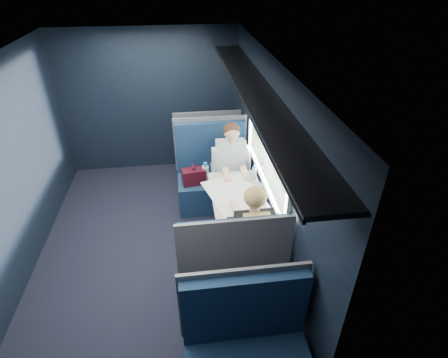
{
  "coord_description": "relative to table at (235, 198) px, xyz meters",
  "views": [
    {
      "loc": [
        0.45,
        -3.38,
        3.12
      ],
      "look_at": [
        0.9,
        0.0,
        0.95
      ],
      "focal_mm": 28.0,
      "sensor_mm": 36.0,
      "label": 1
    }
  ],
  "objects": [
    {
      "name": "laptop",
      "position": [
        0.33,
        -0.0,
        0.15
      ],
      "size": [
        0.29,
        0.36,
        0.25
      ],
      "color": "silver",
      "rests_on": "table"
    },
    {
      "name": "ground",
      "position": [
        -1.03,
        0.0,
        -0.67
      ],
      "size": [
        2.8,
        4.2,
        0.01
      ],
      "primitive_type": "cube",
      "color": "black"
    },
    {
      "name": "papers",
      "position": [
        -0.02,
        -0.03,
        0.08
      ],
      "size": [
        0.75,
        0.92,
        0.01
      ],
      "primitive_type": "cube",
      "rotation": [
        0.0,
        0.0,
        0.28
      ],
      "color": "white",
      "rests_on": "table"
    },
    {
      "name": "bottle_small",
      "position": [
        0.29,
        0.28,
        0.17
      ],
      "size": [
        0.06,
        0.06,
        0.2
      ],
      "color": "silver",
      "rests_on": "table"
    },
    {
      "name": "seat_row_front",
      "position": [
        -0.18,
        1.8,
        -0.25
      ],
      "size": [
        1.04,
        0.51,
        1.16
      ],
      "color": "#0E203D",
      "rests_on": "ground"
    },
    {
      "name": "cup",
      "position": [
        0.18,
        0.33,
        0.12
      ],
      "size": [
        0.07,
        0.07,
        0.09
      ],
      "primitive_type": "cylinder",
      "color": "white",
      "rests_on": "table"
    },
    {
      "name": "table",
      "position": [
        0.0,
        0.0,
        0.0
      ],
      "size": [
        0.62,
        1.0,
        0.74
      ],
      "color": "#54565E",
      "rests_on": "ground"
    },
    {
      "name": "woman",
      "position": [
        0.07,
        -0.71,
        0.06
      ],
      "size": [
        0.53,
        0.56,
        1.32
      ],
      "color": "black",
      "rests_on": "ground"
    },
    {
      "name": "seat_row_back",
      "position": [
        -0.18,
        -1.8,
        -0.25
      ],
      "size": [
        1.04,
        0.51,
        1.16
      ],
      "color": "#0E203D",
      "rests_on": "ground"
    },
    {
      "name": "seat_bay_far",
      "position": [
        -0.18,
        -0.87,
        -0.25
      ],
      "size": [
        1.04,
        0.62,
        1.26
      ],
      "color": "#0E203D",
      "rests_on": "ground"
    },
    {
      "name": "room_shell",
      "position": [
        -1.01,
        0.0,
        0.81
      ],
      "size": [
        3.0,
        4.4,
        2.4
      ],
      "color": "black",
      "rests_on": "ground"
    },
    {
      "name": "man",
      "position": [
        0.07,
        0.7,
        0.06
      ],
      "size": [
        0.53,
        0.56,
        1.32
      ],
      "color": "black",
      "rests_on": "ground"
    },
    {
      "name": "seat_bay_near",
      "position": [
        -0.19,
        0.87,
        -0.24
      ],
      "size": [
        1.04,
        0.62,
        1.26
      ],
      "color": "#0E203D",
      "rests_on": "ground"
    }
  ]
}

